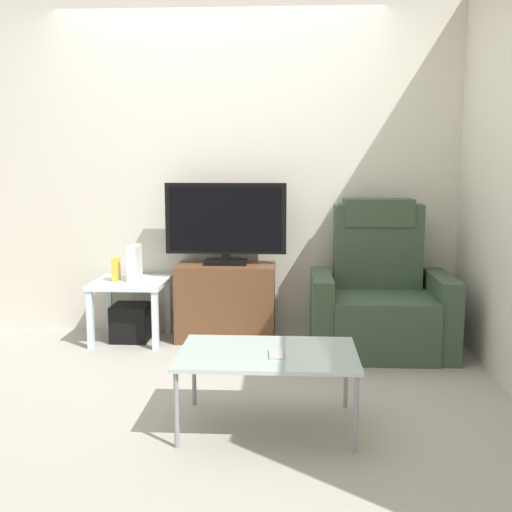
{
  "coord_description": "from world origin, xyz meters",
  "views": [
    {
      "loc": [
        0.56,
        -3.78,
        1.33
      ],
      "look_at": [
        0.32,
        0.5,
        0.7
      ],
      "focal_mm": 43.8,
      "sensor_mm": 36.0,
      "label": 1
    }
  ],
  "objects_px": {
    "side_table": "(130,290)",
    "game_console": "(134,263)",
    "tv_stand": "(226,302)",
    "recliner_armchair": "(380,299)",
    "coffee_table": "(268,357)",
    "book_upright": "(116,269)",
    "television": "(226,222)",
    "subwoofer_box": "(131,322)",
    "cell_phone": "(276,354)"
  },
  "relations": [
    {
      "from": "subwoofer_box",
      "to": "book_upright",
      "type": "distance_m",
      "value": 0.43
    },
    {
      "from": "subwoofer_box",
      "to": "cell_phone",
      "type": "bearing_deg",
      "value": -54.19
    },
    {
      "from": "cell_phone",
      "to": "recliner_armchair",
      "type": "bearing_deg",
      "value": 60.56
    },
    {
      "from": "tv_stand",
      "to": "side_table",
      "type": "relative_size",
      "value": 1.37
    },
    {
      "from": "coffee_table",
      "to": "television",
      "type": "bearing_deg",
      "value": 103.15
    },
    {
      "from": "television",
      "to": "game_console",
      "type": "distance_m",
      "value": 0.75
    },
    {
      "from": "coffee_table",
      "to": "side_table",
      "type": "bearing_deg",
      "value": 125.72
    },
    {
      "from": "side_table",
      "to": "game_console",
      "type": "relative_size",
      "value": 2.03
    },
    {
      "from": "game_console",
      "to": "coffee_table",
      "type": "distance_m",
      "value": 1.88
    },
    {
      "from": "side_table",
      "to": "cell_phone",
      "type": "relative_size",
      "value": 3.6
    },
    {
      "from": "television",
      "to": "game_console",
      "type": "relative_size",
      "value": 3.44
    },
    {
      "from": "recliner_armchair",
      "to": "coffee_table",
      "type": "xyz_separation_m",
      "value": [
        -0.75,
        -1.39,
        -0.0
      ]
    },
    {
      "from": "recliner_armchair",
      "to": "side_table",
      "type": "height_order",
      "value": "recliner_armchair"
    },
    {
      "from": "side_table",
      "to": "cell_phone",
      "type": "distance_m",
      "value": 1.95
    },
    {
      "from": "subwoofer_box",
      "to": "coffee_table",
      "type": "height_order",
      "value": "coffee_table"
    },
    {
      "from": "book_upright",
      "to": "game_console",
      "type": "bearing_deg",
      "value": 12.53
    },
    {
      "from": "recliner_armchair",
      "to": "book_upright",
      "type": "bearing_deg",
      "value": -171.92
    },
    {
      "from": "television",
      "to": "coffee_table",
      "type": "height_order",
      "value": "television"
    },
    {
      "from": "tv_stand",
      "to": "subwoofer_box",
      "type": "height_order",
      "value": "tv_stand"
    },
    {
      "from": "subwoofer_box",
      "to": "coffee_table",
      "type": "bearing_deg",
      "value": -54.28
    },
    {
      "from": "book_upright",
      "to": "tv_stand",
      "type": "bearing_deg",
      "value": 6.72
    },
    {
      "from": "television",
      "to": "book_upright",
      "type": "relative_size",
      "value": 5.21
    },
    {
      "from": "tv_stand",
      "to": "recliner_armchair",
      "type": "bearing_deg",
      "value": -10.76
    },
    {
      "from": "television",
      "to": "game_console",
      "type": "height_order",
      "value": "television"
    },
    {
      "from": "coffee_table",
      "to": "game_console",
      "type": "bearing_deg",
      "value": 124.67
    },
    {
      "from": "recliner_armchair",
      "to": "game_console",
      "type": "bearing_deg",
      "value": -173.12
    },
    {
      "from": "television",
      "to": "recliner_armchair",
      "type": "distance_m",
      "value": 1.27
    },
    {
      "from": "tv_stand",
      "to": "coffee_table",
      "type": "relative_size",
      "value": 0.82
    },
    {
      "from": "cell_phone",
      "to": "game_console",
      "type": "bearing_deg",
      "value": 121.59
    },
    {
      "from": "tv_stand",
      "to": "recliner_armchair",
      "type": "height_order",
      "value": "recliner_armchair"
    },
    {
      "from": "side_table",
      "to": "coffee_table",
      "type": "bearing_deg",
      "value": -54.28
    },
    {
      "from": "tv_stand",
      "to": "subwoofer_box",
      "type": "relative_size",
      "value": 2.68
    },
    {
      "from": "tv_stand",
      "to": "subwoofer_box",
      "type": "distance_m",
      "value": 0.74
    },
    {
      "from": "subwoofer_box",
      "to": "game_console",
      "type": "height_order",
      "value": "game_console"
    },
    {
      "from": "television",
      "to": "subwoofer_box",
      "type": "xyz_separation_m",
      "value": [
        -0.72,
        -0.1,
        -0.77
      ]
    },
    {
      "from": "television",
      "to": "book_upright",
      "type": "height_order",
      "value": "television"
    },
    {
      "from": "television",
      "to": "cell_phone",
      "type": "distance_m",
      "value": 1.8
    },
    {
      "from": "game_console",
      "to": "coffee_table",
      "type": "relative_size",
      "value": 0.29
    },
    {
      "from": "tv_stand",
      "to": "recliner_armchair",
      "type": "xyz_separation_m",
      "value": [
        1.13,
        -0.22,
        0.08
      ]
    },
    {
      "from": "tv_stand",
      "to": "cell_phone",
      "type": "distance_m",
      "value": 1.71
    },
    {
      "from": "tv_stand",
      "to": "side_table",
      "type": "height_order",
      "value": "tv_stand"
    },
    {
      "from": "tv_stand",
      "to": "cell_phone",
      "type": "xyz_separation_m",
      "value": [
        0.42,
        -1.66,
        0.11
      ]
    },
    {
      "from": "subwoofer_box",
      "to": "game_console",
      "type": "relative_size",
      "value": 1.04
    },
    {
      "from": "side_table",
      "to": "subwoofer_box",
      "type": "bearing_deg",
      "value": 135.0
    },
    {
      "from": "side_table",
      "to": "cell_phone",
      "type": "bearing_deg",
      "value": -54.19
    },
    {
      "from": "side_table",
      "to": "coffee_table",
      "type": "distance_m",
      "value": 1.88
    },
    {
      "from": "television",
      "to": "recliner_armchair",
      "type": "xyz_separation_m",
      "value": [
        1.13,
        -0.23,
        -0.53
      ]
    },
    {
      "from": "game_console",
      "to": "recliner_armchair",
      "type": "bearing_deg",
      "value": -4.68
    },
    {
      "from": "recliner_armchair",
      "to": "subwoofer_box",
      "type": "bearing_deg",
      "value": -172.72
    },
    {
      "from": "side_table",
      "to": "subwoofer_box",
      "type": "distance_m",
      "value": 0.25
    }
  ]
}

